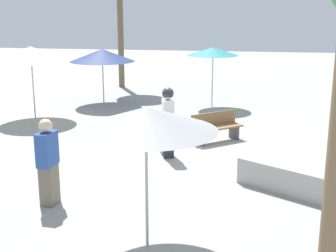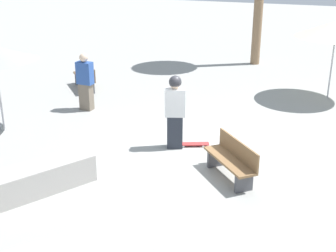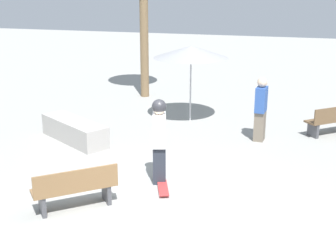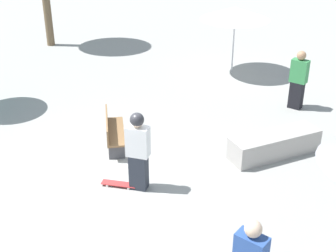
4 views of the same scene
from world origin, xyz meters
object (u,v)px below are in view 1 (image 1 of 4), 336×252
at_px(shade_umbrella_teal, 213,51).
at_px(bystander_far, 48,162).
at_px(shade_umbrella_navy, 102,55).
at_px(skater_main, 168,120).
at_px(bench_near, 216,127).
at_px(concrete_ledge, 293,179).
at_px(skateboard, 163,149).
at_px(shade_umbrella_grey, 146,119).
at_px(shade_umbrella_cream, 31,54).

relative_size(shade_umbrella_teal, bystander_far, 1.33).
bearing_deg(shade_umbrella_navy, shade_umbrella_teal, -176.80).
height_order(skater_main, bench_near, skater_main).
relative_size(concrete_ledge, shade_umbrella_navy, 0.91).
height_order(bench_near, shade_umbrella_teal, shade_umbrella_teal).
relative_size(skater_main, shade_umbrella_navy, 0.71).
height_order(skater_main, concrete_ledge, skater_main).
height_order(shade_umbrella_teal, bystander_far, shade_umbrella_teal).
bearing_deg(shade_umbrella_teal, shade_umbrella_navy, 3.20).
height_order(skater_main, shade_umbrella_teal, shade_umbrella_teal).
xyz_separation_m(skater_main, bench_near, (-1.15, -1.67, -0.57)).
relative_size(skater_main, skateboard, 2.25).
height_order(skateboard, shade_umbrella_teal, shade_umbrella_teal).
bearing_deg(skateboard, concrete_ledge, -147.27).
distance_m(shade_umbrella_navy, shade_umbrella_grey, 11.90).
bearing_deg(shade_umbrella_navy, skater_main, 120.46).
relative_size(shade_umbrella_navy, shade_umbrella_cream, 1.01).
height_order(skateboard, shade_umbrella_grey, shade_umbrella_grey).
bearing_deg(skateboard, shade_umbrella_cream, 37.97).
relative_size(skateboard, bench_near, 0.55).
height_order(bench_near, bystander_far, bystander_far).
distance_m(shade_umbrella_navy, bystander_far, 10.07).
distance_m(skater_main, shade_umbrella_cream, 6.54).
bearing_deg(shade_umbrella_grey, bench_near, -96.00).
xyz_separation_m(shade_umbrella_navy, bystander_far, (-1.96, 9.81, -1.10)).
bearing_deg(skater_main, skateboard, 9.97).
bearing_deg(concrete_ledge, bystander_far, 17.09).
bearing_deg(shade_umbrella_cream, shade_umbrella_grey, 125.37).
xyz_separation_m(skateboard, shade_umbrella_grey, (-0.68, 5.15, 2.09)).
relative_size(bench_near, bystander_far, 0.85).
bearing_deg(bystander_far, shade_umbrella_navy, 15.95).
xyz_separation_m(shade_umbrella_navy, shade_umbrella_cream, (1.62, 2.88, 0.30)).
bearing_deg(bench_near, bystander_far, 18.86).
xyz_separation_m(shade_umbrella_grey, shade_umbrella_teal, (-0.15, -11.37, 0.02)).
bearing_deg(shade_umbrella_cream, concrete_ledge, 147.04).
distance_m(bench_near, shade_umbrella_grey, 6.67).
bearing_deg(shade_umbrella_grey, bystander_far, -29.98).
bearing_deg(bench_near, shade_umbrella_navy, -85.06).
bearing_deg(shade_umbrella_grey, shade_umbrella_navy, -69.20).
bearing_deg(shade_umbrella_cream, bench_near, 164.32).
bearing_deg(skater_main, shade_umbrella_cream, 39.97).
height_order(concrete_ledge, shade_umbrella_grey, shade_umbrella_grey).
relative_size(bench_near, shade_umbrella_teal, 0.64).
bearing_deg(bystander_far, skater_main, -22.95).
xyz_separation_m(concrete_ledge, bench_near, (1.88, -3.62, 0.13)).
xyz_separation_m(skateboard, bystander_far, (1.58, 3.85, 0.81)).
bearing_deg(concrete_ledge, skater_main, -32.75).
xyz_separation_m(concrete_ledge, bystander_far, (4.82, 1.48, 0.58)).
bearing_deg(shade_umbrella_teal, skater_main, 84.61).
xyz_separation_m(bench_near, shade_umbrella_navy, (4.90, -4.71, 1.55)).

